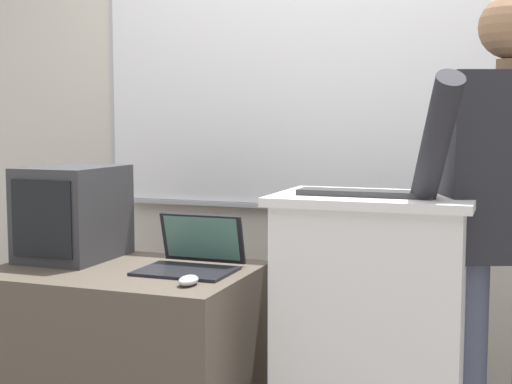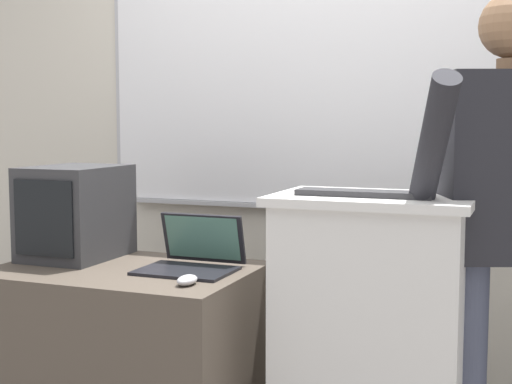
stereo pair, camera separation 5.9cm
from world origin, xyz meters
TOP-DOWN VIEW (x-y plane):
  - back_wall at (-0.01, 1.27)m, footprint 6.40×0.17m
  - lectern_podium at (0.27, 0.42)m, footprint 0.67×0.48m
  - side_desk at (-0.66, 0.33)m, footprint 0.97×0.66m
  - person_presenter at (0.69, 0.50)m, footprint 0.59×0.65m
  - laptop at (-0.41, 0.41)m, footprint 0.34×0.31m
  - wireless_keyboard at (0.25, 0.36)m, footprint 0.45×0.11m
  - computer_mouse_by_laptop at (-0.31, 0.16)m, footprint 0.06×0.10m
  - crt_monitor at (-0.95, 0.44)m, footprint 0.32×0.41m

SIDE VIEW (x-z plane):
  - side_desk at x=-0.66m, z-range 0.00..0.74m
  - lectern_podium at x=0.27m, z-range 0.00..1.05m
  - computer_mouse_by_laptop at x=-0.31m, z-range 0.74..0.77m
  - laptop at x=-0.41m, z-range 0.69..0.89m
  - crt_monitor at x=-0.95m, z-range 0.74..1.11m
  - person_presenter at x=0.69m, z-range 0.13..1.84m
  - wireless_keyboard at x=0.25m, z-range 1.04..1.06m
  - back_wall at x=-0.01m, z-range 0.01..2.63m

